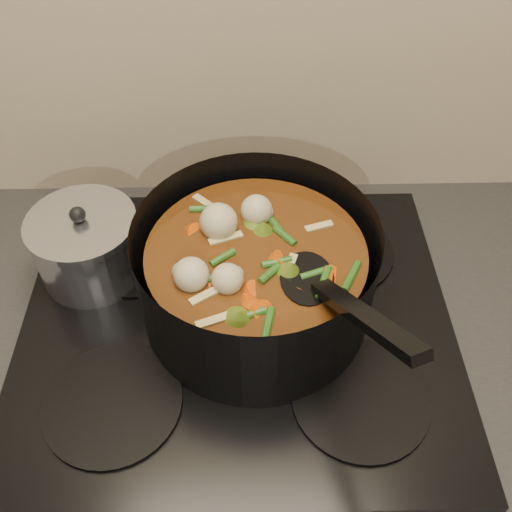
{
  "coord_description": "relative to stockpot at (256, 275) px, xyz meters",
  "views": [
    {
      "loc": [
        0.02,
        1.44,
        1.6
      ],
      "look_at": [
        0.03,
        1.95,
        1.04
      ],
      "focal_mm": 40.0,
      "sensor_mm": 36.0,
      "label": 1
    }
  ],
  "objects": [
    {
      "name": "counter",
      "position": [
        -0.03,
        -0.02,
        -0.55
      ],
      "size": [
        2.64,
        0.64,
        0.91
      ],
      "color": "brown",
      "rests_on": "ground"
    },
    {
      "name": "saucepan",
      "position": [
        -0.25,
        0.08,
        -0.02
      ],
      "size": [
        0.16,
        0.16,
        0.13
      ],
      "rotation": [
        0.0,
        0.0,
        0.06
      ],
      "color": "silver",
      "rests_on": "stovetop"
    },
    {
      "name": "stovetop",
      "position": [
        -0.03,
        -0.02,
        -0.08
      ],
      "size": [
        0.62,
        0.54,
        0.03
      ],
      "color": "black",
      "rests_on": "counter"
    },
    {
      "name": "stockpot",
      "position": [
        0.0,
        0.0,
        0.0
      ],
      "size": [
        0.37,
        0.43,
        0.24
      ],
      "rotation": [
        0.0,
        0.0,
        0.17
      ],
      "color": "black",
      "rests_on": "stovetop"
    }
  ]
}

